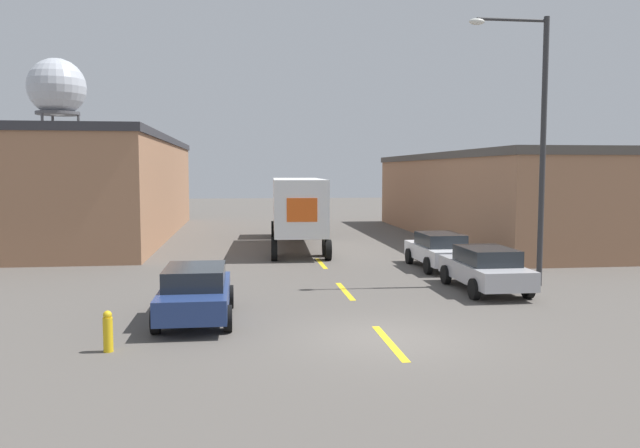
{
  "coord_description": "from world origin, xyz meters",
  "views": [
    {
      "loc": [
        -3.5,
        -14.82,
        4.13
      ],
      "look_at": [
        -0.3,
        10.59,
        1.94
      ],
      "focal_mm": 35.0,
      "sensor_mm": 36.0,
      "label": 1
    }
  ],
  "objects": [
    {
      "name": "warehouse_left",
      "position": [
        -13.56,
        25.83,
        3.12
      ],
      "size": [
        11.53,
        25.79,
        6.24
      ],
      "color": "#9E7051",
      "rests_on": "ground_plane"
    },
    {
      "name": "water_tower",
      "position": [
        -22.73,
        54.76,
        12.78
      ],
      "size": [
        5.99,
        5.99,
        15.94
      ],
      "color": "#47474C",
      "rests_on": "ground_plane"
    },
    {
      "name": "street_lamp",
      "position": [
        6.83,
        6.27,
        5.46
      ],
      "size": [
        2.92,
        0.32,
        9.5
      ],
      "color": "#2D2D30",
      "rests_on": "ground_plane"
    },
    {
      "name": "parked_car_right_near",
      "position": [
        4.79,
        5.53,
        0.8
      ],
      "size": [
        2.03,
        4.54,
        1.51
      ],
      "color": "#B2B2B7",
      "rests_on": "ground_plane"
    },
    {
      "name": "fire_hydrant",
      "position": [
        -6.56,
        -0.36,
        0.48
      ],
      "size": [
        0.22,
        0.22,
        0.96
      ],
      "color": "gold",
      "rests_on": "ground_plane"
    },
    {
      "name": "parked_car_left_near",
      "position": [
        -4.79,
        2.48,
        0.8
      ],
      "size": [
        2.03,
        4.54,
        1.51
      ],
      "color": "navy",
      "rests_on": "ground_plane"
    },
    {
      "name": "semi_truck",
      "position": [
        -0.52,
        19.27,
        2.24
      ],
      "size": [
        3.33,
        12.98,
        3.72
      ],
      "rotation": [
        0.0,
        0.0,
        -0.05
      ],
      "color": "black",
      "rests_on": "ground_plane"
    },
    {
      "name": "warehouse_right",
      "position": [
        13.48,
        22.52,
        2.61
      ],
      "size": [
        11.37,
        25.28,
        5.21
      ],
      "color": "#9E7051",
      "rests_on": "ground_plane"
    },
    {
      "name": "parked_car_right_mid",
      "position": [
        4.79,
        10.54,
        0.8
      ],
      "size": [
        2.03,
        4.54,
        1.51
      ],
      "color": "silver",
      "rests_on": "ground_plane"
    },
    {
      "name": "road_centerline",
      "position": [
        0.0,
        6.06,
        0.0
      ],
      "size": [
        0.2,
        16.15,
        0.01
      ],
      "color": "yellow",
      "rests_on": "ground_plane"
    },
    {
      "name": "ground_plane",
      "position": [
        0.0,
        0.0,
        0.0
      ],
      "size": [
        160.0,
        160.0,
        0.0
      ],
      "primitive_type": "plane",
      "color": "#56514C"
    }
  ]
}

